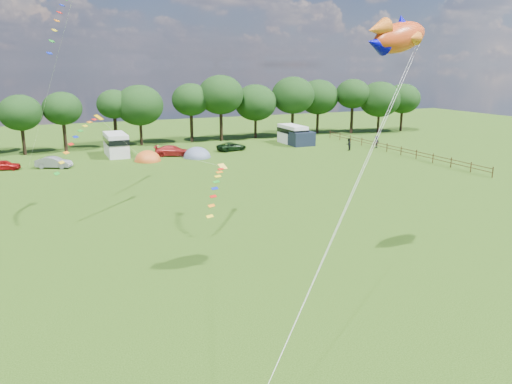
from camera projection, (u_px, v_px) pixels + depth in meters
name	position (u px, v px, depth m)	size (l,w,h in m)	color
ground_plane	(318.00, 304.00, 25.28)	(180.00, 180.00, 0.00)	black
tree_line	(164.00, 102.00, 74.66)	(102.98, 10.98, 10.27)	black
fence	(394.00, 148.00, 68.09)	(0.12, 33.12, 1.20)	#472D19
car_a	(4.00, 165.00, 57.37)	(1.39, 3.53, 1.18)	#9B0C0E
car_b	(54.00, 162.00, 58.42)	(1.41, 3.78, 1.33)	gray
car_c	(173.00, 151.00, 66.16)	(1.95, 4.65, 1.39)	maroon
car_d	(232.00, 146.00, 70.32)	(1.96, 4.34, 1.18)	black
campervan_c	(116.00, 144.00, 66.17)	(2.61, 6.10, 2.99)	silver
campervan_d	(293.00, 134.00, 76.22)	(2.51, 5.82, 2.85)	white
tent_orange	(148.00, 161.00, 62.94)	(3.36, 3.68, 2.63)	#C4571D
tent_greyblue	(197.00, 157.00, 65.32)	(3.63, 3.98, 2.70)	slate
awning_navy	(302.00, 139.00, 74.59)	(3.33, 2.71, 2.08)	black
fish_kite	(395.00, 37.00, 25.13)	(4.36, 2.08, 2.29)	#C83E13
streamer_kite_a	(65.00, 7.00, 39.93)	(3.34, 5.68, 5.79)	yellow
streamer_kite_b	(82.00, 134.00, 38.48)	(4.30, 4.78, 3.83)	#D79B00
streamer_kite_c	(218.00, 182.00, 37.07)	(3.19, 4.86, 2.81)	yellow
walker_a	(348.00, 144.00, 70.42)	(0.85, 0.52, 1.75)	black
walker_b	(376.00, 142.00, 72.62)	(1.14, 0.53, 1.76)	black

